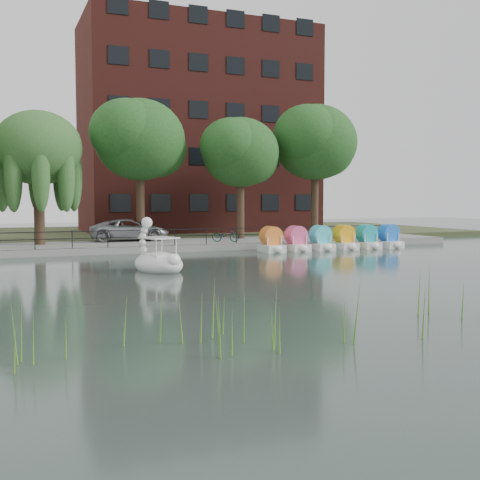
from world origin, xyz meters
TOP-DOWN VIEW (x-y plane):
  - ground_plane at (0.00, 0.00)m, footprint 120.00×120.00m
  - promenade at (0.00, 16.00)m, footprint 40.00×6.00m
  - kerb at (0.00, 13.05)m, footprint 40.00×0.25m
  - land_strip at (0.00, 30.00)m, footprint 60.00×22.00m
  - railing at (0.00, 13.25)m, footprint 32.00×0.05m
  - apartment_building at (7.00, 29.97)m, footprint 20.00×10.07m
  - willow_mid at (-7.50, 17.00)m, footprint 5.32×5.32m
  - broadleaf_center at (-1.00, 18.00)m, footprint 6.00×6.00m
  - broadleaf_right at (6.00, 17.50)m, footprint 5.40×5.40m
  - broadleaf_far at (12.50, 18.50)m, footprint 6.30×6.30m
  - minivan at (-1.75, 18.03)m, footprint 3.17×6.14m
  - bicycle at (3.83, 14.71)m, footprint 1.14×1.82m
  - swan_boat at (-3.34, 4.25)m, footprint 2.57×3.23m
  - pedal_boat_row at (9.63, 11.02)m, footprint 9.65×1.70m

SIDE VIEW (x-z plane):
  - ground_plane at x=0.00m, z-range 0.00..0.00m
  - land_strip at x=0.00m, z-range 0.00..0.36m
  - promenade at x=0.00m, z-range 0.00..0.40m
  - kerb at x=0.00m, z-range 0.00..0.40m
  - swan_boat at x=-3.34m, z-range -0.67..1.71m
  - pedal_boat_row at x=9.63m, z-range -0.09..1.31m
  - bicycle at x=3.83m, z-range 0.40..1.40m
  - railing at x=0.00m, z-range 0.65..1.65m
  - minivan at x=-1.75m, z-range 0.40..2.06m
  - willow_mid at x=-7.50m, z-range 2.17..10.32m
  - broadleaf_right at x=6.00m, z-range 2.22..10.55m
  - broadleaf_center at x=-1.00m, z-range 2.44..11.69m
  - broadleaf_far at x=12.50m, z-range 2.54..12.25m
  - apartment_building at x=7.00m, z-range 0.36..18.36m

